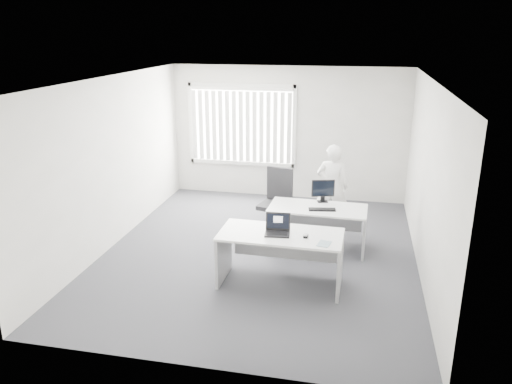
% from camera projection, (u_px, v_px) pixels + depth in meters
% --- Properties ---
extents(ground, '(6.00, 6.00, 0.00)m').
position_uv_depth(ground, '(260.00, 253.00, 8.21)').
color(ground, '#494A50').
rests_on(ground, ground).
extents(wall_back, '(5.00, 0.02, 2.80)m').
position_uv_depth(wall_back, '(288.00, 133.00, 10.57)').
color(wall_back, beige).
rests_on(wall_back, ground).
extents(wall_front, '(5.00, 0.02, 2.80)m').
position_uv_depth(wall_front, '(200.00, 251.00, 4.99)').
color(wall_front, beige).
rests_on(wall_front, ground).
extents(wall_left, '(0.02, 6.00, 2.80)m').
position_uv_depth(wall_left, '(112.00, 163.00, 8.26)').
color(wall_left, beige).
rests_on(wall_left, ground).
extents(wall_right, '(0.02, 6.00, 2.80)m').
position_uv_depth(wall_right, '(427.00, 180.00, 7.29)').
color(wall_right, beige).
rests_on(wall_right, ground).
extents(ceiling, '(5.00, 6.00, 0.02)m').
position_uv_depth(ceiling, '(260.00, 79.00, 7.34)').
color(ceiling, white).
rests_on(ceiling, wall_back).
extents(window, '(2.32, 0.06, 1.76)m').
position_uv_depth(window, '(242.00, 125.00, 10.68)').
color(window, silver).
rests_on(window, wall_back).
extents(blinds, '(2.20, 0.10, 1.50)m').
position_uv_depth(blinds, '(241.00, 127.00, 10.63)').
color(blinds, white).
rests_on(blinds, wall_back).
extents(desk_near, '(1.74, 0.84, 0.79)m').
position_uv_depth(desk_near, '(281.00, 248.00, 7.04)').
color(desk_near, white).
rests_on(desk_near, ground).
extents(desk_far, '(1.61, 0.80, 0.72)m').
position_uv_depth(desk_far, '(317.00, 219.00, 8.24)').
color(desk_far, white).
rests_on(desk_far, ground).
extents(office_chair, '(0.80, 0.80, 1.16)m').
position_uv_depth(office_chair, '(276.00, 213.00, 8.98)').
color(office_chair, black).
rests_on(office_chair, ground).
extents(person, '(0.61, 0.43, 1.57)m').
position_uv_depth(person, '(332.00, 187.00, 9.03)').
color(person, white).
rests_on(person, ground).
extents(laptop, '(0.37, 0.34, 0.27)m').
position_uv_depth(laptop, '(277.00, 226.00, 6.89)').
color(laptop, black).
rests_on(laptop, desk_near).
extents(paper_sheet, '(0.31, 0.28, 0.00)m').
position_uv_depth(paper_sheet, '(302.00, 237.00, 6.85)').
color(paper_sheet, white).
rests_on(paper_sheet, desk_near).
extents(mouse, '(0.06, 0.11, 0.04)m').
position_uv_depth(mouse, '(306.00, 236.00, 6.84)').
color(mouse, '#BDBDC0').
rests_on(mouse, paper_sheet).
extents(booklet, '(0.19, 0.24, 0.01)m').
position_uv_depth(booklet, '(324.00, 244.00, 6.62)').
color(booklet, white).
rests_on(booklet, desk_near).
extents(keyboard, '(0.45, 0.21, 0.02)m').
position_uv_depth(keyboard, '(322.00, 210.00, 8.05)').
color(keyboard, black).
rests_on(keyboard, desk_far).
extents(monitor, '(0.40, 0.21, 0.39)m').
position_uv_depth(monitor, '(323.00, 191.00, 8.37)').
color(monitor, black).
rests_on(monitor, desk_far).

